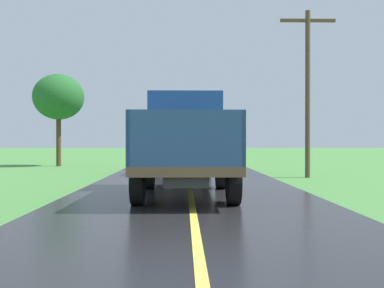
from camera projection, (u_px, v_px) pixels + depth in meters
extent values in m
cube|color=#2D2D30|center=(185.00, 172.00, 11.58)|extent=(0.90, 5.51, 0.24)
cube|color=brown|center=(185.00, 164.00, 11.58)|extent=(2.30, 5.80, 0.20)
cube|color=#1E479E|center=(185.00, 126.00, 13.52)|extent=(2.10, 1.90, 1.90)
cube|color=black|center=(185.00, 116.00, 14.47)|extent=(1.78, 0.02, 0.76)
cube|color=#2D517F|center=(138.00, 139.00, 10.58)|extent=(0.08, 3.85, 1.10)
cube|color=#2D517F|center=(233.00, 139.00, 10.62)|extent=(0.08, 3.85, 1.10)
cube|color=#2D517F|center=(186.00, 138.00, 8.71)|extent=(2.30, 0.08, 1.10)
cube|color=#2D517F|center=(185.00, 139.00, 12.48)|extent=(2.30, 0.08, 1.10)
cylinder|color=black|center=(149.00, 172.00, 13.36)|extent=(0.28, 1.00, 1.00)
cylinder|color=black|center=(221.00, 171.00, 13.39)|extent=(0.28, 1.00, 1.00)
cylinder|color=black|center=(138.00, 182.00, 9.96)|extent=(0.28, 1.00, 1.00)
cylinder|color=black|center=(233.00, 182.00, 10.00)|extent=(0.28, 1.00, 1.00)
ellipsoid|color=#96C226|center=(162.00, 141.00, 11.20)|extent=(0.53, 0.57, 0.45)
ellipsoid|color=#8CC028|center=(164.00, 156.00, 9.09)|extent=(0.47, 0.49, 0.46)
ellipsoid|color=#90B334|center=(175.00, 141.00, 9.51)|extent=(0.58, 0.64, 0.38)
ellipsoid|color=#8CB722|center=(162.00, 140.00, 10.28)|extent=(0.56, 0.55, 0.43)
ellipsoid|color=#95C52C|center=(183.00, 126.00, 9.65)|extent=(0.44, 0.43, 0.45)
ellipsoid|color=#7DB92E|center=(211.00, 129.00, 12.03)|extent=(0.43, 0.46, 0.39)
ellipsoid|color=#83BB37|center=(223.00, 140.00, 9.73)|extent=(0.44, 0.49, 0.44)
ellipsoid|color=#8DC628|center=(183.00, 140.00, 10.29)|extent=(0.49, 0.62, 0.45)
ellipsoid|color=#90C32C|center=(182.00, 140.00, 10.64)|extent=(0.42, 0.45, 0.37)
ellipsoid|color=#96B629|center=(183.00, 127.00, 9.90)|extent=(0.51, 0.49, 0.49)
cube|color=#2D2D30|center=(183.00, 158.00, 20.94)|extent=(0.90, 5.51, 0.24)
cube|color=brown|center=(183.00, 154.00, 20.94)|extent=(2.30, 5.80, 0.20)
cube|color=red|center=(183.00, 132.00, 22.88)|extent=(2.10, 1.90, 1.90)
cube|color=black|center=(183.00, 126.00, 23.83)|extent=(1.78, 0.02, 0.76)
cube|color=#232328|center=(157.00, 140.00, 19.94)|extent=(0.08, 3.85, 1.10)
cube|color=#232328|center=(208.00, 140.00, 19.98)|extent=(0.08, 3.85, 1.10)
cube|color=#232328|center=(183.00, 140.00, 18.07)|extent=(2.30, 0.08, 1.10)
cube|color=#232328|center=(183.00, 140.00, 21.84)|extent=(2.30, 0.08, 1.10)
cylinder|color=black|center=(162.00, 159.00, 22.72)|extent=(0.28, 1.00, 1.00)
cylinder|color=black|center=(204.00, 159.00, 22.76)|extent=(0.28, 1.00, 1.00)
cylinder|color=black|center=(158.00, 162.00, 19.33)|extent=(0.28, 1.00, 1.00)
cylinder|color=black|center=(207.00, 162.00, 19.36)|extent=(0.28, 1.00, 1.00)
ellipsoid|color=#93B921|center=(173.00, 134.00, 20.51)|extent=(0.53, 0.66, 0.44)
ellipsoid|color=#8DB42C|center=(181.00, 148.00, 19.07)|extent=(0.51, 0.61, 0.49)
ellipsoid|color=#82B624|center=(163.00, 141.00, 18.60)|extent=(0.44, 0.49, 0.38)
ellipsoid|color=#7FB62F|center=(189.00, 141.00, 18.77)|extent=(0.47, 0.50, 0.40)
ellipsoid|color=#84B433|center=(187.00, 141.00, 18.55)|extent=(0.53, 0.66, 0.47)
ellipsoid|color=#83C22E|center=(166.00, 148.00, 21.19)|extent=(0.53, 0.56, 0.47)
cylinder|color=brown|center=(308.00, 94.00, 18.34)|extent=(0.20, 0.20, 6.74)
cube|color=brown|center=(308.00, 21.00, 18.32)|extent=(2.22, 0.12, 0.12)
cylinder|color=#4C3823|center=(59.00, 142.00, 26.86)|extent=(0.28, 0.28, 2.90)
ellipsoid|color=#236028|center=(59.00, 97.00, 26.84)|extent=(2.98, 2.98, 2.69)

